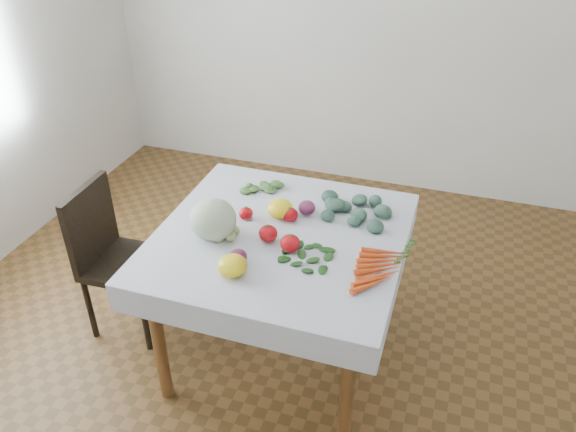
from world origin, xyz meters
name	(u,v)px	position (x,y,z in m)	size (l,w,h in m)	color
ground	(281,351)	(0.00, 0.00, 0.00)	(4.00, 4.00, 0.00)	brown
back_wall	(373,6)	(0.00, 2.00, 1.35)	(4.00, 0.04, 2.70)	white
table	(280,252)	(0.00, 0.00, 0.65)	(1.00, 1.00, 0.75)	brown
tablecloth	(280,235)	(0.00, 0.00, 0.75)	(1.12, 1.12, 0.01)	white
chair	(111,250)	(-0.92, -0.04, 0.48)	(0.39, 0.39, 0.84)	black
cabbage	(213,219)	(-0.28, -0.11, 0.85)	(0.21, 0.21, 0.19)	#B5C4A4
tomato_a	(246,213)	(-0.20, 0.07, 0.79)	(0.07, 0.07, 0.06)	red
tomato_b	(268,233)	(-0.04, -0.06, 0.79)	(0.09, 0.09, 0.07)	red
tomato_c	(290,243)	(0.08, -0.10, 0.79)	(0.09, 0.09, 0.08)	red
tomato_d	(290,215)	(0.01, 0.13, 0.79)	(0.07, 0.07, 0.07)	red
heirloom_back	(280,208)	(-0.05, 0.15, 0.80)	(0.13, 0.13, 0.09)	yellow
heirloom_front	(233,266)	(-0.09, -0.34, 0.80)	(0.12, 0.12, 0.09)	yellow
onion_a	(307,208)	(0.07, 0.21, 0.79)	(0.08, 0.08, 0.07)	#5F1B46
onion_b	(238,257)	(-0.10, -0.26, 0.79)	(0.08, 0.08, 0.07)	#5F1B46
tomatillo_cluster	(222,231)	(-0.25, -0.09, 0.78)	(0.16, 0.12, 0.05)	#9EB669
carrot_bunch	(379,268)	(0.48, -0.12, 0.77)	(0.21, 0.35, 0.03)	#D44D17
kale_bunch	(356,213)	(0.30, 0.25, 0.78)	(0.34, 0.34, 0.05)	#3B624C
basil_bunch	(310,257)	(0.18, -0.13, 0.76)	(0.26, 0.21, 0.01)	#1B4816
dill_bunch	(259,185)	(-0.25, 0.38, 0.77)	(0.26, 0.19, 0.03)	#437736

